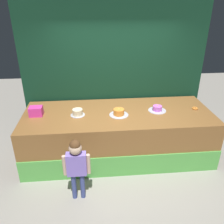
{
  "coord_description": "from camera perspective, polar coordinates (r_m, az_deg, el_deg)",
  "views": [
    {
      "loc": [
        -0.48,
        -3.21,
        2.83
      ],
      "look_at": [
        -0.14,
        0.4,
        1.07
      ],
      "focal_mm": 37.29,
      "sensor_mm": 36.0,
      "label": 1
    }
  ],
  "objects": [
    {
      "name": "ground_plane",
      "position": [
        4.31,
        2.46,
        -15.24
      ],
      "size": [
        12.0,
        12.0,
        0.0
      ],
      "primitive_type": "plane",
      "color": "gray"
    },
    {
      "name": "stage_platform",
      "position": [
        4.57,
        1.45,
        -5.38
      ],
      "size": [
        3.53,
        1.37,
        0.92
      ],
      "color": "brown",
      "rests_on": "ground_plane"
    },
    {
      "name": "curtain_backdrop",
      "position": [
        4.88,
        0.5,
        9.41
      ],
      "size": [
        3.74,
        0.08,
        2.89
      ],
      "primitive_type": "cube",
      "color": "#113823",
      "rests_on": "ground_plane"
    },
    {
      "name": "child_figure",
      "position": [
        3.52,
        -8.73,
        -12.07
      ],
      "size": [
        0.41,
        0.19,
        1.06
      ],
      "color": "#3F4C8C",
      "rests_on": "ground_plane"
    },
    {
      "name": "pink_box",
      "position": [
        4.43,
        -18.14,
        0.18
      ],
      "size": [
        0.23,
        0.18,
        0.17
      ],
      "primitive_type": "cube",
      "rotation": [
        0.0,
        0.0,
        -0.0
      ],
      "color": "#E839A3",
      "rests_on": "stage_platform"
    },
    {
      "name": "donut",
      "position": [
        4.77,
        19.68,
        0.86
      ],
      "size": [
        0.11,
        0.11,
        0.03
      ],
      "primitive_type": "torus",
      "color": "orange",
      "rests_on": "stage_platform"
    },
    {
      "name": "cake_left",
      "position": [
        4.28,
        -8.44,
        -0.13
      ],
      "size": [
        0.26,
        0.26,
        0.12
      ],
      "color": "silver",
      "rests_on": "stage_platform"
    },
    {
      "name": "cake_center",
      "position": [
        4.24,
        1.68,
        -0.13
      ],
      "size": [
        0.35,
        0.35,
        0.15
      ],
      "color": "silver",
      "rests_on": "stage_platform"
    },
    {
      "name": "cake_right",
      "position": [
        4.49,
        11.04,
        0.78
      ],
      "size": [
        0.34,
        0.34,
        0.15
      ],
      "color": "silver",
      "rests_on": "stage_platform"
    }
  ]
}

